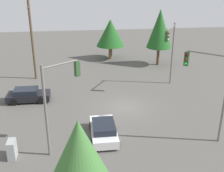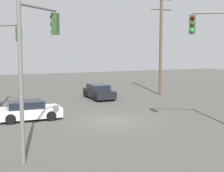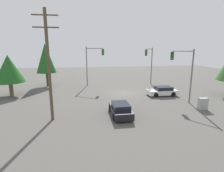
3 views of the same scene
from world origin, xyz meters
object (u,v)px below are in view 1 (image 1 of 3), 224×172
(traffic_signal_cross, at_px, (210,81))
(traffic_signal_aux, at_px, (171,46))
(sedan_white, at_px, (104,130))
(electrical_cabinet, at_px, (12,149))
(traffic_signal_main, at_px, (58,92))
(sedan_dark, at_px, (28,95))

(traffic_signal_cross, distance_m, traffic_signal_aux, 10.43)
(sedan_white, height_order, traffic_signal_aux, traffic_signal_aux)
(traffic_signal_aux, relative_size, electrical_cabinet, 5.22)
(sedan_white, bearing_deg, traffic_signal_main, -160.13)
(sedan_white, bearing_deg, electrical_cabinet, -164.64)
(traffic_signal_aux, xyz_separation_m, electrical_cabinet, (-11.38, 14.68, -4.05))
(sedan_dark, relative_size, traffic_signal_cross, 0.61)
(sedan_white, xyz_separation_m, traffic_signal_main, (-1.13, 3.14, 3.83))
(sedan_dark, distance_m, electrical_cabinet, 9.42)
(traffic_signal_main, bearing_deg, sedan_white, -15.40)
(sedan_dark, bearing_deg, traffic_signal_main, 22.60)
(sedan_dark, height_order, sedan_white, sedan_dark)
(electrical_cabinet, bearing_deg, traffic_signal_cross, -86.15)
(traffic_signal_cross, bearing_deg, sedan_white, 35.28)
(sedan_white, relative_size, electrical_cabinet, 3.13)
(sedan_dark, bearing_deg, traffic_signal_cross, 59.76)
(traffic_signal_main, height_order, electrical_cabinet, traffic_signal_main)
(sedan_dark, xyz_separation_m, traffic_signal_cross, (-8.46, -14.51, 3.98))
(sedan_dark, xyz_separation_m, traffic_signal_aux, (1.96, -14.98, 4.06))
(traffic_signal_cross, height_order, traffic_signal_aux, traffic_signal_aux)
(traffic_signal_cross, relative_size, electrical_cabinet, 5.14)
(traffic_signal_main, bearing_deg, traffic_signal_aux, 8.17)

